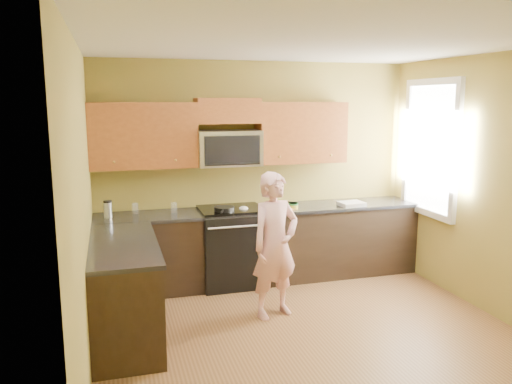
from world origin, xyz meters
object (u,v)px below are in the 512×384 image
object	(u,v)px
woman	(275,245)
travel_mug	(108,218)
stove	(232,246)
butter_tub	(293,209)
frying_pan	(224,211)
microwave	(229,165)

from	to	relation	value
woman	travel_mug	xyz separation A→B (m)	(-1.64, 1.03, 0.16)
stove	butter_tub	xyz separation A→B (m)	(0.74, -0.12, 0.45)
stove	frying_pan	xyz separation A→B (m)	(-0.12, -0.14, 0.47)
woman	frying_pan	world-z (taller)	woman
woman	butter_tub	size ratio (longest dim) A/B	11.46
butter_tub	frying_pan	bearing A→B (deg)	-178.77
stove	travel_mug	bearing A→B (deg)	179.95
microwave	woman	distance (m)	1.36
stove	microwave	xyz separation A→B (m)	(0.00, 0.12, 0.97)
microwave	frying_pan	bearing A→B (deg)	-113.80
frying_pan	travel_mug	xyz separation A→B (m)	(-1.30, 0.14, -0.03)
woman	microwave	bearing A→B (deg)	82.70
microwave	frying_pan	size ratio (longest dim) A/B	1.83
microwave	travel_mug	xyz separation A→B (m)	(-1.42, -0.12, -0.53)
stove	frying_pan	world-z (taller)	frying_pan
travel_mug	woman	bearing A→B (deg)	-32.17
frying_pan	travel_mug	distance (m)	1.31
microwave	frying_pan	distance (m)	0.58
butter_tub	travel_mug	xyz separation A→B (m)	(-2.16, 0.12, 0.00)
woman	frying_pan	bearing A→B (deg)	92.61
microwave	woman	xyz separation A→B (m)	(0.22, -1.15, -0.69)
stove	woman	world-z (taller)	woman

